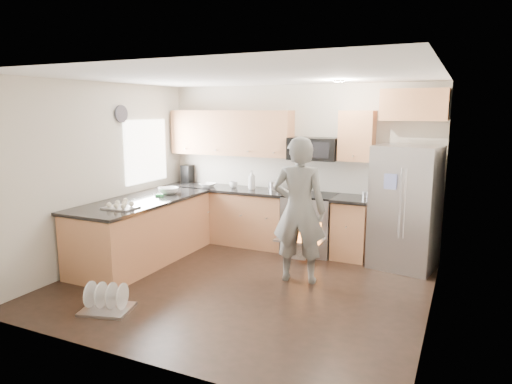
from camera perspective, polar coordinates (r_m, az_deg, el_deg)
The scene contains 8 objects.
ground at distance 5.97m, azimuth -1.83°, elevation -11.52°, with size 4.50×4.50×0.00m, color black.
room_shell at distance 5.60m, azimuth -2.19°, elevation 4.73°, with size 4.54×4.04×2.62m.
back_cabinet_run at distance 7.47m, azimuth 0.16°, elevation 0.64°, with size 4.45×0.64×2.50m.
peninsula at distance 6.94m, azimuth -13.95°, elevation -4.66°, with size 0.96×2.36×1.02m.
stove_range at distance 7.14m, azimuth 6.80°, elevation -2.24°, with size 0.76×0.97×1.79m.
refrigerator at distance 6.69m, azimuth 18.13°, elevation -1.88°, with size 0.95×0.80×1.73m.
person at distance 5.86m, azimuth 5.40°, elevation -2.27°, with size 0.69×0.45×1.89m, color gray.
dish_rack at distance 5.49m, azimuth -18.15°, elevation -13.06°, with size 0.62×0.55×0.33m.
Camera 1 is at (2.51, -4.94, 2.21)m, focal length 32.00 mm.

